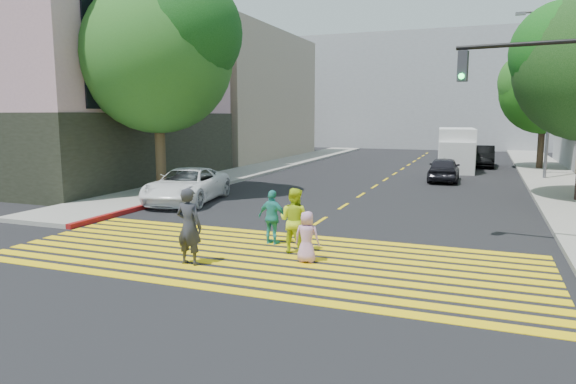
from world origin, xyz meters
The scene contains 22 objects.
ground centered at (0.00, 0.00, 0.00)m, with size 120.00×120.00×0.00m, color black.
sidewalk_left centered at (-8.50, 22.00, 0.07)m, with size 3.00×40.00×0.15m, color gray.
sidewalk_right centered at (8.50, 15.00, 0.07)m, with size 3.00×60.00×0.15m, color gray.
curb_red centered at (-6.90, 6.00, 0.08)m, with size 0.20×8.00×0.16m, color maroon.
crosswalk centered at (0.00, 1.28, 0.01)m, with size 13.40×5.30×0.01m.
lane_line centered at (0.00, 22.50, 0.01)m, with size 0.12×34.40×0.01m.
building_left_pink centered at (-16.00, 12.00, 4.58)m, with size 12.10×14.10×11.00m.
building_left_tan centered at (-16.00, 28.00, 5.00)m, with size 12.00×16.00×10.00m, color tan.
backdrop_block centered at (0.00, 48.00, 6.00)m, with size 30.00×8.00×12.00m, color gray.
tree_left centered at (-8.16, 8.93, 6.30)m, with size 7.85×7.41×9.34m.
tree_right_far centered at (8.39, 26.41, 5.33)m, with size 6.53×6.29×7.90m.
pedestrian_man centered at (-1.37, 0.10, 0.92)m, with size 0.67×0.44×1.84m, color #2C2D32.
pedestrian_woman centered at (0.55, 2.00, 0.84)m, with size 0.81×0.63×1.67m, color #C7E31C.
pedestrian_child centered at (1.15, 1.26, 0.62)m, with size 0.61×0.40×1.24m, color #C28CB4.
pedestrian_extra centered at (-0.29, 2.59, 0.75)m, with size 0.87×0.36×1.49m, color teal.
white_sedan centered at (-6.16, 7.63, 0.69)m, with size 2.29×4.96×1.38m, color white.
dark_car_near centered at (3.02, 18.32, 0.66)m, with size 1.56×3.87×1.32m, color black.
silver_car centered at (3.43, 29.94, 0.60)m, with size 1.67×4.11×1.19m, color gray.
dark_car_parked centered at (4.88, 27.46, 0.72)m, with size 1.53×4.38×1.44m, color black.
white_van centered at (3.29, 24.15, 1.27)m, with size 2.56×5.81×2.67m.
traffic_signal centered at (6.84, 4.00, 3.62)m, with size 3.79×0.74×5.59m.
street_lamp centered at (7.89, 20.53, 5.18)m, with size 2.04×0.28×9.02m.
Camera 1 is at (5.00, -10.03, 3.49)m, focal length 32.00 mm.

